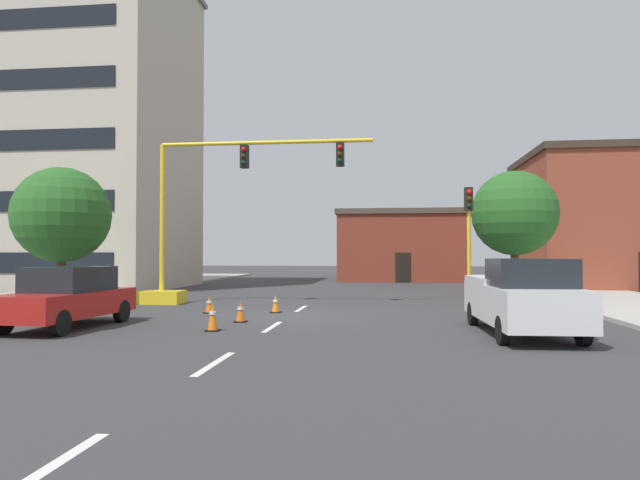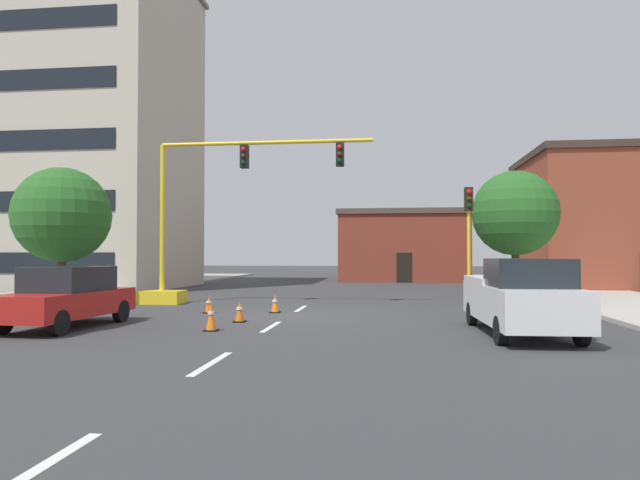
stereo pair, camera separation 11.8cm
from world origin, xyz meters
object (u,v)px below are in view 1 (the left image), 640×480
at_px(tree_right_mid, 514,213).
at_px(traffic_cone_roadside_a, 241,312).
at_px(pickup_truck_white, 521,297).
at_px(traffic_cone_roadside_d, 213,317).
at_px(tree_left_near, 62,215).
at_px(traffic_cone_roadside_b, 209,305).
at_px(sedan_red_near_left, 68,297).
at_px(traffic_signal_gantry, 192,250).
at_px(traffic_light_pole_right, 469,219).
at_px(traffic_cone_roadside_c, 276,304).

height_order(tree_right_mid, traffic_cone_roadside_a, tree_right_mid).
relative_size(pickup_truck_white, traffic_cone_roadside_d, 7.06).
bearing_deg(traffic_cone_roadside_d, tree_left_near, 142.17).
distance_m(tree_left_near, traffic_cone_roadside_d, 11.16).
height_order(pickup_truck_white, traffic_cone_roadside_a, pickup_truck_white).
xyz_separation_m(pickup_truck_white, traffic_cone_roadside_b, (-9.78, 4.22, -0.67)).
xyz_separation_m(tree_left_near, traffic_cone_roadside_b, (6.87, -2.02, -3.39)).
relative_size(tree_right_mid, tree_left_near, 1.08).
height_order(tree_right_mid, tree_left_near, tree_right_mid).
relative_size(sedan_red_near_left, traffic_cone_roadside_b, 7.46).
bearing_deg(tree_left_near, sedan_red_near_left, -57.16).
height_order(traffic_signal_gantry, tree_left_near, traffic_signal_gantry).
distance_m(traffic_light_pole_right, sedan_red_near_left, 15.04).
bearing_deg(tree_right_mid, traffic_cone_roadside_b, -146.18).
height_order(sedan_red_near_left, traffic_cone_roadside_b, sedan_red_near_left).
height_order(sedan_red_near_left, traffic_cone_roadside_a, sedan_red_near_left).
bearing_deg(pickup_truck_white, traffic_signal_gantry, 146.66).
bearing_deg(traffic_cone_roadside_d, traffic_cone_roadside_b, 108.95).
bearing_deg(pickup_truck_white, sedan_red_near_left, -179.43).
height_order(traffic_signal_gantry, traffic_cone_roadside_a, traffic_signal_gantry).
relative_size(sedan_red_near_left, traffic_cone_roadside_d, 5.92).
bearing_deg(traffic_cone_roadside_c, traffic_cone_roadside_b, -169.28).
xyz_separation_m(traffic_signal_gantry, traffic_light_pole_right, (11.47, 0.38, 1.24)).
height_order(traffic_cone_roadside_a, traffic_cone_roadside_d, traffic_cone_roadside_d).
distance_m(traffic_light_pole_right, tree_right_mid, 5.21).
distance_m(pickup_truck_white, traffic_cone_roadside_c, 8.83).
bearing_deg(pickup_truck_white, traffic_cone_roadside_c, 148.09).
xyz_separation_m(tree_left_near, traffic_cone_roadside_a, (8.65, -4.47, -3.36)).
bearing_deg(sedan_red_near_left, tree_right_mid, 39.87).
height_order(traffic_signal_gantry, traffic_cone_roadside_b, traffic_signal_gantry).
bearing_deg(tree_left_near, pickup_truck_white, -20.52).
bearing_deg(traffic_cone_roadside_d, tree_right_mid, 49.89).
distance_m(traffic_cone_roadside_b, traffic_cone_roadside_d, 4.78).
distance_m(sedan_red_near_left, traffic_cone_roadside_a, 4.96).
height_order(traffic_cone_roadside_c, traffic_cone_roadside_d, traffic_cone_roadside_d).
height_order(pickup_truck_white, traffic_cone_roadside_d, pickup_truck_white).
xyz_separation_m(traffic_signal_gantry, traffic_cone_roadside_b, (1.90, -3.47, -1.99)).
relative_size(tree_right_mid, traffic_cone_roadside_a, 9.21).
bearing_deg(traffic_light_pole_right, traffic_cone_roadside_b, -158.09).
height_order(tree_left_near, sedan_red_near_left, tree_left_near).
bearing_deg(pickup_truck_white, traffic_cone_roadside_a, 167.60).
height_order(traffic_cone_roadside_b, traffic_cone_roadside_d, traffic_cone_roadside_d).
distance_m(traffic_light_pole_right, traffic_cone_roadside_b, 10.81).
relative_size(traffic_cone_roadside_a, traffic_cone_roadside_b, 1.07).
bearing_deg(traffic_cone_roadside_b, traffic_cone_roadside_c, 10.72).
height_order(tree_left_near, traffic_cone_roadside_d, tree_left_near).
height_order(traffic_light_pole_right, tree_left_near, tree_left_near).
xyz_separation_m(traffic_light_pole_right, tree_left_near, (-16.44, -1.83, 0.16)).
distance_m(tree_left_near, traffic_cone_roadside_b, 7.92).
bearing_deg(pickup_truck_white, traffic_cone_roadside_d, -177.87).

